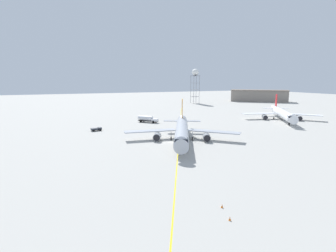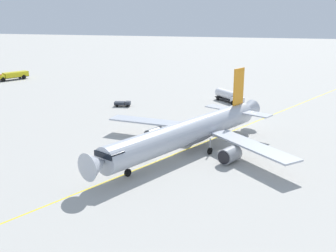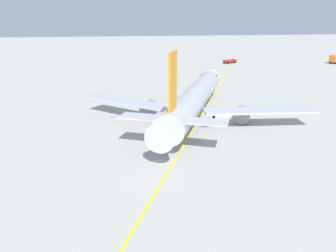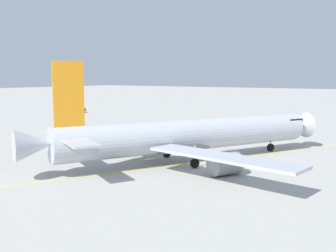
{
  "view_description": "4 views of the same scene",
  "coord_description": "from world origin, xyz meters",
  "px_view_note": "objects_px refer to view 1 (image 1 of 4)",
  "views": [
    {
      "loc": [
        72.46,
        -31.97,
        18.95
      ],
      "look_at": [
        -2.54,
        0.57,
        4.57
      ],
      "focal_mm": 28.51,
      "sensor_mm": 36.0,
      "label": 1
    },
    {
      "loc": [
        60.28,
        15.97,
        21.89
      ],
      "look_at": [
        -2.02,
        0.03,
        3.42
      ],
      "focal_mm": 42.75,
      "sensor_mm": 36.0,
      "label": 2
    },
    {
      "loc": [
        -48.38,
        18.6,
        15.24
      ],
      "look_at": [
        -16.99,
        12.01,
        4.71
      ],
      "focal_mm": 34.31,
      "sensor_mm": 36.0,
      "label": 3
    },
    {
      "loc": [
        -39.85,
        -20.49,
        10.45
      ],
      "look_at": [
        0.71,
        7.5,
        4.11
      ],
      "focal_mm": 41.33,
      "sensor_mm": 36.0,
      "label": 4
    }
  ],
  "objects_px": {
    "airliner_main": "(182,131)",
    "fuel_tanker_truck": "(147,119)",
    "safety_cone_mid": "(230,218)",
    "safety_cone_near": "(222,206)",
    "airliner_secondary": "(282,114)",
    "radar_tower": "(195,74)",
    "baggage_truck_truck": "(96,129)"
  },
  "relations": [
    {
      "from": "safety_cone_near",
      "to": "safety_cone_mid",
      "type": "xyz_separation_m",
      "value": [
        3.48,
        -1.15,
        0.0
      ]
    },
    {
      "from": "airliner_secondary",
      "to": "fuel_tanker_truck",
      "type": "relative_size",
      "value": 4.4
    },
    {
      "from": "fuel_tanker_truck",
      "to": "airliner_secondary",
      "type": "bearing_deg",
      "value": 29.67
    },
    {
      "from": "airliner_main",
      "to": "radar_tower",
      "type": "xyz_separation_m",
      "value": [
        -114.6,
        68.41,
        19.53
      ]
    },
    {
      "from": "airliner_main",
      "to": "safety_cone_near",
      "type": "distance_m",
      "value": 43.82
    },
    {
      "from": "airliner_secondary",
      "to": "safety_cone_mid",
      "type": "bearing_deg",
      "value": -15.26
    },
    {
      "from": "safety_cone_mid",
      "to": "safety_cone_near",
      "type": "bearing_deg",
      "value": 161.68
    },
    {
      "from": "radar_tower",
      "to": "safety_cone_mid",
      "type": "relative_size",
      "value": 48.91
    },
    {
      "from": "safety_cone_near",
      "to": "airliner_secondary",
      "type": "bearing_deg",
      "value": 128.93
    },
    {
      "from": "radar_tower",
      "to": "safety_cone_mid",
      "type": "bearing_deg",
      "value": -27.59
    },
    {
      "from": "airliner_main",
      "to": "safety_cone_near",
      "type": "relative_size",
      "value": 68.51
    },
    {
      "from": "airliner_main",
      "to": "fuel_tanker_truck",
      "type": "relative_size",
      "value": 4.5
    },
    {
      "from": "safety_cone_near",
      "to": "safety_cone_mid",
      "type": "height_order",
      "value": "same"
    },
    {
      "from": "airliner_secondary",
      "to": "safety_cone_mid",
      "type": "relative_size",
      "value": 66.96
    },
    {
      "from": "airliner_main",
      "to": "safety_cone_near",
      "type": "xyz_separation_m",
      "value": [
        41.48,
        -13.82,
        -2.88
      ]
    },
    {
      "from": "safety_cone_mid",
      "to": "fuel_tanker_truck",
      "type": "bearing_deg",
      "value": 168.44
    },
    {
      "from": "baggage_truck_truck",
      "to": "safety_cone_mid",
      "type": "distance_m",
      "value": 72.81
    },
    {
      "from": "baggage_truck_truck",
      "to": "fuel_tanker_truck",
      "type": "xyz_separation_m",
      "value": [
        -11.25,
        23.89,
        0.87
      ]
    },
    {
      "from": "airliner_main",
      "to": "safety_cone_mid",
      "type": "xyz_separation_m",
      "value": [
        44.97,
        -14.97,
        -2.88
      ]
    },
    {
      "from": "radar_tower",
      "to": "airliner_secondary",
      "type": "bearing_deg",
      "value": -3.78
    },
    {
      "from": "radar_tower",
      "to": "safety_cone_mid",
      "type": "xyz_separation_m",
      "value": [
        159.56,
        -83.38,
        -22.41
      ]
    },
    {
      "from": "baggage_truck_truck",
      "to": "fuel_tanker_truck",
      "type": "distance_m",
      "value": 26.43
    },
    {
      "from": "airliner_secondary",
      "to": "safety_cone_mid",
      "type": "height_order",
      "value": "airliner_secondary"
    },
    {
      "from": "airliner_main",
      "to": "airliner_secondary",
      "type": "distance_m",
      "value": 65.25
    },
    {
      "from": "airliner_main",
      "to": "fuel_tanker_truck",
      "type": "distance_m",
      "value": 38.88
    },
    {
      "from": "fuel_tanker_truck",
      "to": "safety_cone_mid",
      "type": "xyz_separation_m",
      "value": [
        83.75,
        -17.13,
        -1.3
      ]
    },
    {
      "from": "airliner_main",
      "to": "safety_cone_mid",
      "type": "distance_m",
      "value": 47.48
    },
    {
      "from": "airliner_main",
      "to": "baggage_truck_truck",
      "type": "distance_m",
      "value": 35.16
    },
    {
      "from": "airliner_secondary",
      "to": "fuel_tanker_truck",
      "type": "distance_m",
      "value": 62.92
    },
    {
      "from": "baggage_truck_truck",
      "to": "radar_tower",
      "type": "relative_size",
      "value": 0.15
    },
    {
      "from": "fuel_tanker_truck",
      "to": "radar_tower",
      "type": "distance_m",
      "value": 102.87
    },
    {
      "from": "safety_cone_mid",
      "to": "radar_tower",
      "type": "bearing_deg",
      "value": 152.41
    }
  ]
}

